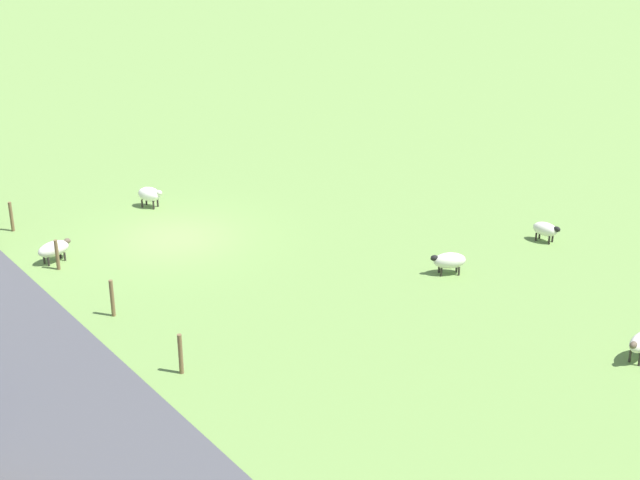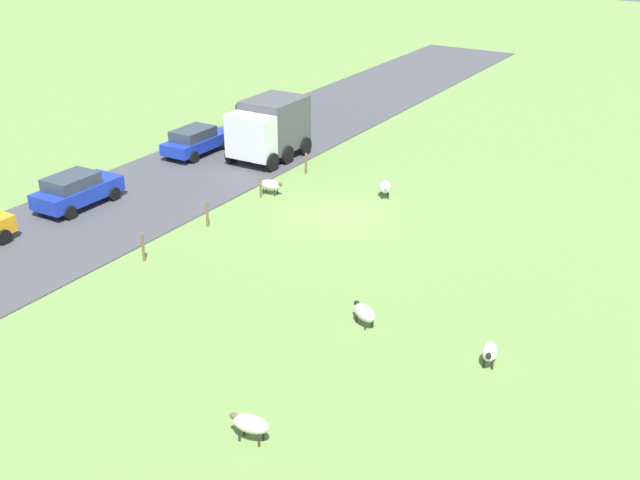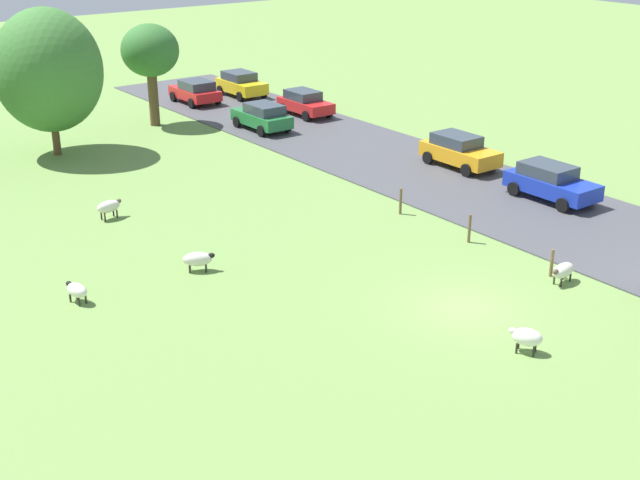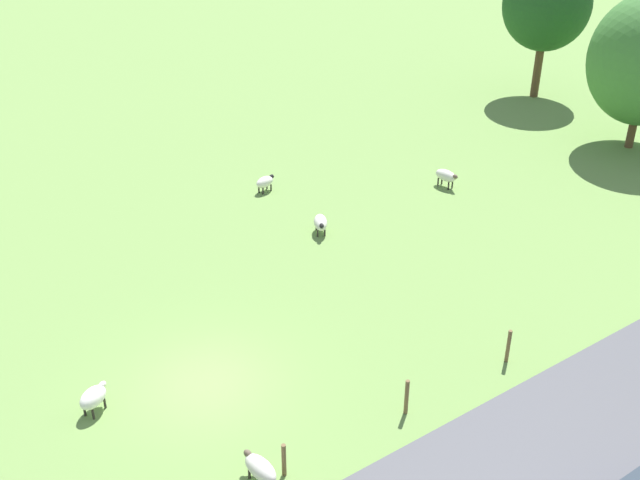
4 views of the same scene
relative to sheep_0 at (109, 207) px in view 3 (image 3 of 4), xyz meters
name	(u,v)px [view 3 (image 3 of 4)]	position (x,y,z in m)	size (l,w,h in m)	color
ground_plane	(464,308)	(5.96, -15.04, -0.55)	(160.00, 160.00, 0.00)	#6B8E47
road_strip	(632,244)	(15.33, -15.04, -0.52)	(8.00, 80.00, 0.06)	#47474C
sheep_0	(109,207)	(0.00, 0.00, 0.00)	(1.22, 0.67, 0.81)	silver
sheep_1	(198,259)	(0.33, -7.08, -0.07)	(1.19, 0.98, 0.74)	silver
sheep_2	(527,337)	(5.26, -18.25, -0.03)	(0.94, 1.07, 0.80)	white
sheep_3	(563,271)	(10.16, -15.71, -0.07)	(1.24, 0.65, 0.74)	silver
sheep_4	(77,290)	(-4.22, -6.95, -0.09)	(0.68, 1.07, 0.71)	silver
tree_0	(48,70)	(1.82, 10.80, 3.92)	(5.56, 5.56, 7.65)	brown
tree_2	(150,52)	(8.86, 13.45, 3.81)	(3.37, 3.37, 5.97)	brown
fence_post_1	(552,263)	(10.31, -15.09, -0.03)	(0.12, 0.12, 1.04)	brown
fence_post_2	(469,229)	(10.31, -11.02, 0.03)	(0.12, 0.12, 1.17)	brown
fence_post_3	(401,201)	(10.31, -6.95, 0.03)	(0.12, 0.12, 1.17)	brown
car_0	(241,84)	(17.11, 16.98, 0.35)	(2.10, 3.92, 1.63)	yellow
car_2	(305,103)	(17.40, 9.93, 0.30)	(1.97, 3.87, 1.51)	red
car_3	(262,116)	(13.29, 8.46, 0.32)	(2.01, 4.05, 1.56)	#237238
car_4	(551,182)	(16.89, -9.64, 0.33)	(2.03, 4.22, 1.58)	#1933B2
car_5	(196,91)	(13.59, 16.95, 0.30)	(2.15, 3.86, 1.50)	red
car_7	(459,150)	(17.21, -3.61, 0.35)	(2.02, 4.16, 1.61)	orange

